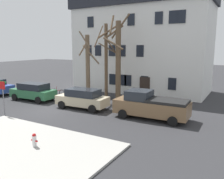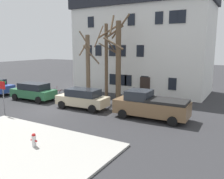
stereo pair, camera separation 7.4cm
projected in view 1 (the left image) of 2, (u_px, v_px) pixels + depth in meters
ground_plane at (49, 110)px, 19.87m from camera, size 120.00×120.00×0.00m
building_main at (141, 41)px, 28.01m from camera, size 15.92×7.29×11.61m
tree_bare_near at (88, 65)px, 23.57m from camera, size 1.99×1.98×6.73m
tree_bare_mid at (106, 60)px, 23.69m from camera, size 2.50×2.40×7.45m
tree_bare_far at (117, 57)px, 22.69m from camera, size 2.91×2.93×8.38m
car_green_wagon at (33, 91)px, 23.37m from camera, size 4.65×2.26×1.72m
car_beige_wagon at (83, 98)px, 20.24m from camera, size 4.60×2.17×1.71m
pickup_truck_brown at (151, 105)px, 17.47m from camera, size 5.48×2.38×2.04m
fire_hydrant at (34, 140)px, 12.31m from camera, size 0.42×0.22×0.71m
street_sign_pole at (3, 91)px, 18.11m from camera, size 0.76×0.07×2.69m
bicycle_leaning at (58, 92)px, 25.64m from camera, size 1.75×0.06×1.03m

